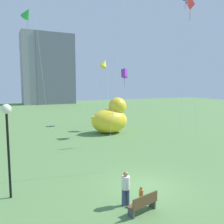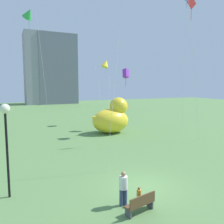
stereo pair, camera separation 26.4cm
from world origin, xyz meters
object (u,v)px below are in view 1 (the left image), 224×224
park_bench (143,203)px  kite_red (191,10)px  kite_purple (124,74)px  giant_inflatable_duck (111,118)px  lamppost (7,126)px  person_child (141,195)px  kite_yellow (104,64)px  person_adult (126,187)px  kite_green (27,13)px

park_bench → kite_red: size_ratio=0.11×
kite_purple → giant_inflatable_duck: bearing=-147.0°
lamppost → kite_red: bearing=19.7°
kite_purple → lamppost: bearing=-135.2°
person_child → giant_inflatable_duck: giant_inflatable_duck is taller
person_child → giant_inflatable_duck: size_ratio=0.18×
giant_inflatable_duck → kite_yellow: 9.96m
park_bench → lamppost: lamppost is taller
person_adult → person_child: size_ratio=1.85×
park_bench → kite_yellow: size_ratio=0.16×
person_adult → person_child: 0.86m
kite_purple → kite_yellow: bearing=97.9°
park_bench → person_adult: (-0.40, 0.95, 0.46)m
giant_inflatable_duck → kite_purple: kite_purple is taller
park_bench → kite_purple: bearing=63.9°
giant_inflatable_duck → kite_green: size_ratio=0.35×
kite_yellow → kite_red: 14.25m
park_bench → person_adult: person_adult is taller
giant_inflatable_duck → person_child: bearing=-110.4°
person_adult → kite_purple: size_ratio=0.21×
kite_yellow → person_adult: bearing=-111.3°
park_bench → kite_purple: 21.69m
kite_yellow → kite_green: (-10.73, -2.70, 5.00)m
person_child → kite_green: (-2.64, 20.12, 13.33)m
person_adult → kite_yellow: (8.77, 22.51, 7.90)m
person_child → kite_green: kite_green is taller
person_adult → kite_red: 20.10m
kite_green → kite_yellow: bearing=14.1°
kite_red → kite_yellow: bearing=106.8°
person_child → kite_red: kite_red is taller
kite_yellow → kite_purple: kite_yellow is taller
person_adult → kite_green: (-1.95, 19.81, 12.90)m
person_child → lamppost: (-5.66, 3.54, 3.28)m
kite_purple → person_child: bearing=-116.1°
person_adult → person_child: (0.68, -0.31, -0.43)m
giant_inflatable_duck → kite_red: (6.02, -6.23, 11.46)m
lamppost → kite_red: 21.03m
person_adult → giant_inflatable_duck: bearing=67.1°
giant_inflatable_duck → kite_green: kite_green is taller
giant_inflatable_duck → lamppost: size_ratio=1.06×
kite_green → person_adult: bearing=-84.4°
person_child → kite_green: size_ratio=0.06×
kite_yellow → lamppost: bearing=-125.5°
kite_purple → kite_red: bearing=-68.1°
park_bench → lamppost: (-5.38, 4.18, 3.31)m
park_bench → person_adult: bearing=112.6°
kite_yellow → kite_red: size_ratio=0.65×
kite_red → kite_green: bearing=145.0°
lamppost → kite_green: kite_green is taller
lamppost → kite_green: size_ratio=0.33×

